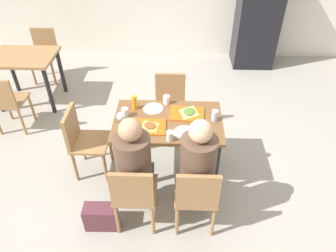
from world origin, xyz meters
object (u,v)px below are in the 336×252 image
object	(u,v)px
background_table	(25,64)
background_chair_near	(6,100)
person_in_red	(134,163)
paper_plate_near_edge	(184,133)
plastic_cup_a	(166,100)
handbag	(101,217)
soda_can	(215,115)
paper_plate_center	(153,108)
plastic_cup_b	(170,136)
chair_near_right	(196,195)
person_in_brown_jacket	(197,165)
pizza_slice_a	(150,126)
chair_far_side	(170,101)
plastic_cup_c	(125,112)
main_table	(168,129)
background_chair_far	(44,51)
condiment_bottle	(135,102)
tray_red_near	(148,127)
drink_fridge	(259,12)
pizza_slice_b	(189,112)
chair_left_end	(82,138)
tray_red_far	(187,114)
chair_near_left	(134,193)
foil_bundle	(121,117)

from	to	relation	value
background_table	background_chair_near	distance (m)	0.75
person_in_red	paper_plate_near_edge	bearing A→B (deg)	41.90
plastic_cup_a	handbag	xyz separation A→B (m)	(-0.61, -1.08, -0.68)
plastic_cup_a	soda_can	bearing A→B (deg)	-29.72
paper_plate_center	plastic_cup_b	size ratio (longest dim) A/B	2.20
chair_near_right	soda_can	bearing A→B (deg)	75.46
paper_plate_near_edge	person_in_brown_jacket	bearing A→B (deg)	-74.43
person_in_red	pizza_slice_a	size ratio (longest dim) A/B	5.47
chair_far_side	person_in_brown_jacket	xyz separation A→B (m)	(0.28, -1.36, 0.25)
person_in_red	paper_plate_near_edge	distance (m)	0.61
plastic_cup_c	soda_can	world-z (taller)	soda_can
pizza_slice_a	person_in_brown_jacket	bearing A→B (deg)	-45.98
paper_plate_near_edge	plastic_cup_b	bearing A→B (deg)	-142.38
main_table	background_chair_far	size ratio (longest dim) A/B	1.34
paper_plate_center	condiment_bottle	size ratio (longest dim) A/B	1.38
chair_near_right	background_chair_near	bearing A→B (deg)	148.95
tray_red_near	background_chair_near	world-z (taller)	background_chair_near
main_table	chair_far_side	xyz separation A→B (m)	(0.00, 0.75, -0.16)
paper_plate_center	drink_fridge	size ratio (longest dim) A/B	0.12
pizza_slice_b	background_table	distance (m)	2.69
person_in_red	plastic_cup_a	xyz separation A→B (m)	(0.26, 0.92, 0.07)
person_in_brown_jacket	pizza_slice_b	world-z (taller)	person_in_brown_jacket
chair_near_right	soda_can	distance (m)	0.86
plastic_cup_a	drink_fridge	xyz separation A→B (m)	(1.48, 2.54, 0.13)
main_table	chair_far_side	size ratio (longest dim) A/B	1.34
plastic_cup_c	pizza_slice_a	bearing A→B (deg)	-33.69
pizza_slice_a	soda_can	bearing A→B (deg)	12.47
paper_plate_near_edge	soda_can	size ratio (longest dim) A/B	1.80
main_table	drink_fridge	size ratio (longest dim) A/B	0.60
chair_left_end	paper_plate_near_edge	world-z (taller)	chair_left_end
tray_red_far	background_chair_far	world-z (taller)	background_chair_far
chair_near_left	person_in_brown_jacket	world-z (taller)	person_in_brown_jacket
main_table	paper_plate_center	distance (m)	0.29
pizza_slice_b	soda_can	size ratio (longest dim) A/B	2.07
chair_near_right	tray_red_near	distance (m)	0.83
pizza_slice_a	handbag	bearing A→B (deg)	-125.51
tray_red_far	soda_can	world-z (taller)	soda_can
chair_left_end	paper_plate_near_edge	bearing A→B (deg)	-10.14
chair_far_side	drink_fridge	xyz separation A→B (m)	(1.45, 2.10, 0.45)
foil_bundle	background_chair_far	size ratio (longest dim) A/B	0.12
pizza_slice_b	pizza_slice_a	bearing A→B (deg)	-147.73
tray_red_near	paper_plate_near_edge	bearing A→B (deg)	-11.18
soda_can	paper_plate_near_edge	bearing A→B (deg)	-144.99
plastic_cup_a	background_chair_far	size ratio (longest dim) A/B	0.12
paper_plate_center	foil_bundle	size ratio (longest dim) A/B	2.20
person_in_red	foil_bundle	bearing A→B (deg)	108.62
drink_fridge	background_table	bearing A→B (deg)	-158.41
person_in_brown_jacket	background_chair_far	world-z (taller)	person_in_brown_jacket
paper_plate_near_edge	foil_bundle	distance (m)	0.68
chair_near_left	main_table	bearing A→B (deg)	69.22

